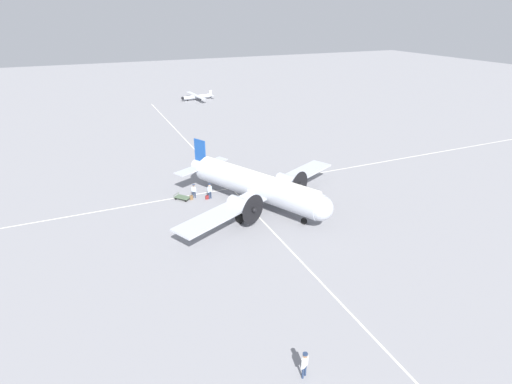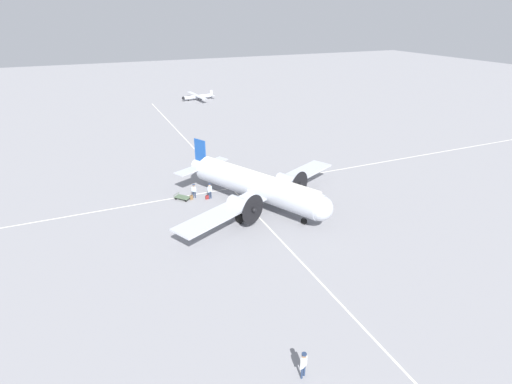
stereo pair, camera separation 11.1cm
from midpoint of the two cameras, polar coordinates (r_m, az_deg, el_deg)
The scene contains 11 objects.
ground_plane at distance 45.06m, azimuth -0.07°, elevation -2.03°, with size 300.00×300.00×0.00m, color gray.
apron_line_eastwest at distance 49.94m, azimuth -2.76°, elevation 0.70°, with size 120.00×0.16×0.01m.
apron_line_northsouth at distance 44.79m, azimuth -0.97°, elevation -2.21°, with size 0.16×120.00×0.01m.
airliner_main at distance 43.70m, azimuth 0.37°, elevation 0.85°, with size 22.61×18.94×6.03m.
crew_foreground at distance 25.77m, azimuth 6.84°, elevation -23.01°, with size 0.58×0.42×1.87m.
passenger_boarding at distance 46.65m, azimuth -6.70°, elevation 0.36°, with size 0.59×0.42×1.89m.
ramp_agent at distance 47.18m, azimuth -8.94°, elevation 0.36°, with size 0.48×0.40×1.71m.
suitcase_near_door at distance 47.12m, azimuth -9.28°, elevation -0.78°, with size 0.38×0.19×0.57m.
suitcase_upright_spare at distance 46.96m, azimuth -7.08°, elevation -0.77°, with size 0.40×0.16×0.51m.
baggage_cart at distance 47.31m, azimuth -10.55°, elevation -0.76°, with size 1.93×2.01×0.56m.
light_aircraft_distant at distance 102.16m, azimuth -8.53°, elevation 13.33°, with size 8.14×10.93×2.08m.
Camera 1 is at (-16.27, -36.91, 20.09)m, focal length 28.00 mm.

